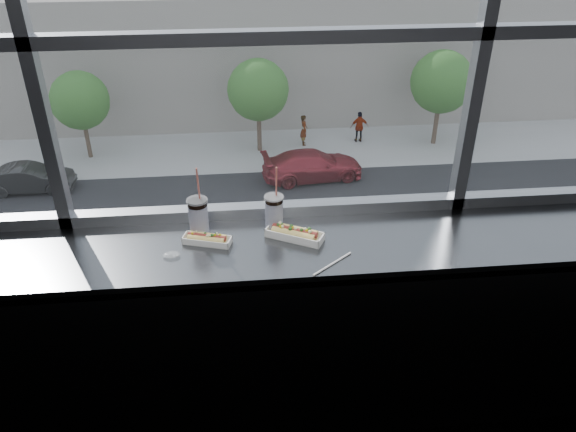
{
  "coord_description": "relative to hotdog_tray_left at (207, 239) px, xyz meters",
  "views": [
    {
      "loc": [
        -0.14,
        -0.99,
        2.57
      ],
      "look_at": [
        0.08,
        1.23,
        1.25
      ],
      "focal_mm": 35.0,
      "sensor_mm": 36.0,
      "label": 1
    }
  ],
  "objects": [
    {
      "name": "counter_fascia",
      "position": [
        0.3,
        -0.29,
        -0.57
      ],
      "size": [
        6.0,
        0.04,
        1.04
      ],
      "primitive_type": "cube",
      "color": "slate",
      "rests_on": "ground"
    },
    {
      "name": "wrapper",
      "position": [
        -0.16,
        -0.1,
        -0.01
      ],
      "size": [
        0.09,
        0.06,
        0.02
      ],
      "primitive_type": "ellipsoid",
      "color": "silver",
      "rests_on": "counter"
    },
    {
      "name": "pedestrian_c",
      "position": [
        4.18,
        28.82,
        -10.98
      ],
      "size": [
        0.74,
        0.98,
        2.21
      ],
      "primitive_type": "imported",
      "rotation": [
        0.0,
        0.0,
        1.57
      ],
      "color": "#66605B",
      "rests_on": "far_sidewalk"
    },
    {
      "name": "soda_cup_right",
      "position": [
        0.33,
        0.1,
        0.08
      ],
      "size": [
        0.1,
        0.1,
        0.35
      ],
      "color": "white",
      "rests_on": "counter"
    },
    {
      "name": "car_near_e",
      "position": [
        13.47,
        16.24,
        -11.02
      ],
      "size": [
        3.18,
        6.49,
        2.09
      ],
      "primitive_type": "imported",
      "rotation": [
        0.0,
        0.0,
        1.66
      ],
      "color": "#4D468C",
      "rests_on": "street_asphalt"
    },
    {
      "name": "counter",
      "position": [
        0.3,
        -0.04,
        -0.05
      ],
      "size": [
        6.0,
        0.55,
        0.06
      ],
      "primitive_type": "cube",
      "color": "slate",
      "rests_on": "ground"
    },
    {
      "name": "car_far_b",
      "position": [
        4.08,
        24.24,
        -11.04
      ],
      "size": [
        3.31,
        6.42,
        2.05
      ],
      "primitive_type": "imported",
      "rotation": [
        0.0,
        0.0,
        1.7
      ],
      "color": "maroon",
      "rests_on": "street_asphalt"
    },
    {
      "name": "tree_left",
      "position": [
        -8.26,
        28.24,
        -8.73
      ],
      "size": [
        3.21,
        3.21,
        5.01
      ],
      "color": "#47382B",
      "rests_on": "far_sidewalk"
    },
    {
      "name": "loose_straw",
      "position": [
        0.56,
        -0.23,
        -0.02
      ],
      "size": [
        0.2,
        0.16,
        0.01
      ],
      "primitive_type": "cylinder",
      "rotation": [
        0.0,
        1.57,
        0.67
      ],
      "color": "white",
      "rests_on": "counter"
    },
    {
      "name": "tree_right",
      "position": [
        12.02,
        28.24,
        -8.31
      ],
      "size": [
        3.6,
        3.6,
        5.62
      ],
      "color": "#47382B",
      "rests_on": "far_sidewalk"
    },
    {
      "name": "hotdog_tray_right",
      "position": [
        0.42,
        -0.0,
        0.0
      ],
      "size": [
        0.29,
        0.21,
        0.07
      ],
      "rotation": [
        0.0,
        0.0,
        -0.49
      ],
      "color": "white",
      "rests_on": "counter"
    },
    {
      "name": "car_far_a",
      "position": [
        -10.34,
        24.24,
        -11.13
      ],
      "size": [
        2.4,
        5.62,
        1.86
      ],
      "primitive_type": "imported",
      "rotation": [
        0.0,
        0.0,
        1.58
      ],
      "color": "#252525",
      "rests_on": "street_asphalt"
    },
    {
      "name": "tree_center",
      "position": [
        1.49,
        28.24,
        -8.45
      ],
      "size": [
        3.47,
        3.47,
        5.42
      ],
      "color": "#47382B",
      "rests_on": "far_sidewalk"
    },
    {
      "name": "car_near_c",
      "position": [
        -0.26,
        16.24,
        -10.99
      ],
      "size": [
        2.73,
        6.48,
        2.15
      ],
      "primitive_type": "imported",
      "rotation": [
        0.0,
        0.0,
        1.58
      ],
      "color": "#65180A",
      "rests_on": "street_asphalt"
    },
    {
      "name": "plaza_ground",
      "position": [
        0.3,
        43.74,
        -12.12
      ],
      "size": [
        120.0,
        120.0,
        0.0
      ],
      "primitive_type": "plane",
      "color": "#A0A0A0",
      "rests_on": "ground"
    },
    {
      "name": "hotdog_tray_left",
      "position": [
        0.0,
        0.0,
        0.0
      ],
      "size": [
        0.24,
        0.14,
        0.06
      ],
      "rotation": [
        0.0,
        0.0,
        -0.3
      ],
      "color": "white",
      "rests_on": "counter"
    },
    {
      "name": "wall_back_lower",
      "position": [
        0.3,
        0.24,
        -0.57
      ],
      "size": [
        6.0,
        0.0,
        6.0
      ],
      "primitive_type": "plane",
      "rotation": [
        1.57,
        0.0,
        0.0
      ],
      "color": "black",
      "rests_on": "ground"
    },
    {
      "name": "far_building",
      "position": [
        0.3,
        38.24,
        -8.12
      ],
      "size": [
        50.0,
        14.0,
        8.0
      ],
      "primitive_type": "cube",
      "color": "gray",
      "rests_on": "plaza_ground"
    },
    {
      "name": "street_asphalt",
      "position": [
        0.3,
        20.24,
        -12.09
      ],
      "size": [
        80.0,
        10.0,
        0.06
      ],
      "primitive_type": "cube",
      "color": "black",
      "rests_on": "plaza_ground"
    },
    {
      "name": "car_near_b",
      "position": [
        -8.58,
        16.24,
        -11.13
      ],
      "size": [
        2.88,
        5.82,
        1.87
      ],
      "primitive_type": "imported",
      "rotation": [
        0.0,
        0.0,
        1.47
      ],
      "color": "black",
      "rests_on": "street_asphalt"
    },
    {
      "name": "pedestrian_d",
      "position": [
        7.56,
        28.93,
        -10.96
      ],
      "size": [
        1.0,
        0.75,
        2.25
      ],
      "primitive_type": "imported",
      "rotation": [
        0.0,
        0.0,
        3.14
      ],
      "color": "#66605B",
      "rests_on": "far_sidewalk"
    },
    {
      "name": "far_sidewalk",
      "position": [
        0.3,
        28.24,
        -12.1
      ],
      "size": [
        80.0,
        6.0,
        0.04
      ],
      "primitive_type": "cube",
      "color": "#A0A0A0",
      "rests_on": "plaza_ground"
    },
    {
      "name": "soda_cup_left",
      "position": [
        -0.04,
        0.08,
        0.09
      ],
      "size": [
        0.1,
        0.1,
        0.37
      ],
      "color": "white",
      "rests_on": "counter"
    }
  ]
}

